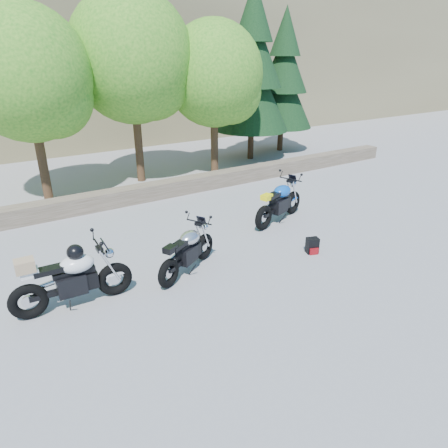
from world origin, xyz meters
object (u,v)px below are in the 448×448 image
at_px(backpack, 312,246).
at_px(silver_bike, 188,251).
at_px(blue_bike, 279,203).
at_px(white_bike, 71,278).

bearing_deg(backpack, silver_bike, -176.92).
xyz_separation_m(silver_bike, blue_bike, (3.45, 1.15, 0.06)).
relative_size(silver_bike, white_bike, 0.82).
bearing_deg(blue_bike, white_bike, 172.64).
bearing_deg(blue_bike, backpack, -125.70).
bearing_deg(backpack, blue_bike, 91.33).
height_order(silver_bike, backpack, silver_bike).
relative_size(silver_bike, backpack, 4.83).
distance_m(silver_bike, white_bike, 2.36).
distance_m(white_bike, blue_bike, 5.92).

